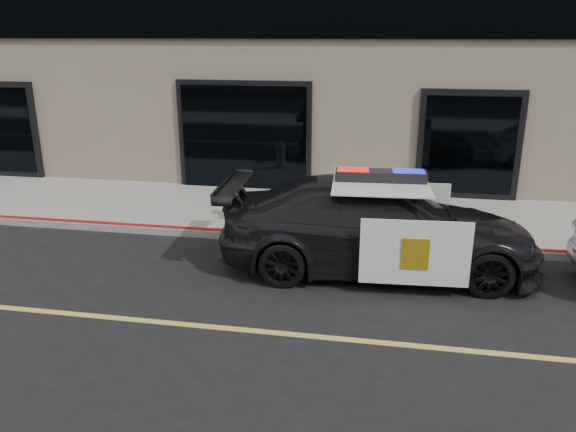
# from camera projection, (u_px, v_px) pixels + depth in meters

# --- Properties ---
(ground) EXTENTS (120.00, 120.00, 0.00)m
(ground) POSITION_uv_depth(u_px,v_px,m) (192.00, 325.00, 8.04)
(ground) COLOR black
(ground) RESTS_ON ground
(sidewalk_n) EXTENTS (60.00, 3.50, 0.15)m
(sidewalk_n) POSITION_uv_depth(u_px,v_px,m) (269.00, 211.00, 12.92)
(sidewalk_n) COLOR gray
(sidewalk_n) RESTS_ON ground
(police_car) EXTENTS (2.89, 5.74, 1.79)m
(police_car) POSITION_uv_depth(u_px,v_px,m) (378.00, 226.00, 9.73)
(police_car) COLOR black
(police_car) RESTS_ON ground
(fire_hydrant) EXTENTS (0.36, 0.50, 0.79)m
(fire_hydrant) POSITION_uv_depth(u_px,v_px,m) (236.00, 202.00, 12.05)
(fire_hydrant) COLOR white
(fire_hydrant) RESTS_ON sidewalk_n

